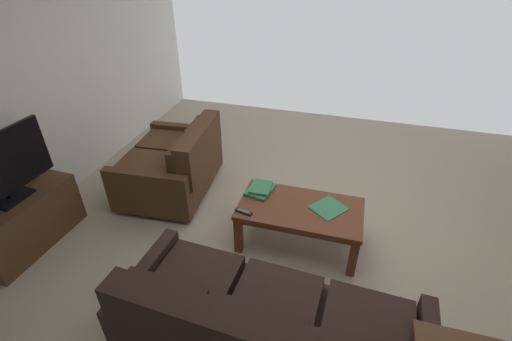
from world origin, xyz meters
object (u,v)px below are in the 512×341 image
object	(u,v)px
loveseat_near	(175,164)
tv_stand	(24,221)
coffee_table	(300,213)
sofa_main	(267,336)
book_stack	(260,189)
loose_magazine	(329,208)
tv_remote	(243,212)

from	to	relation	value
loveseat_near	tv_stand	distance (m)	1.52
tv_stand	coffee_table	bearing A→B (deg)	-163.98
sofa_main	coffee_table	xyz separation A→B (m)	(0.01, -1.25, -0.00)
tv_stand	loveseat_near	bearing A→B (deg)	-128.62
book_stack	loose_magazine	bearing A→B (deg)	172.91
tv_stand	book_stack	size ratio (longest dim) A/B	3.24
coffee_table	tv_remote	bearing A→B (deg)	24.38
loose_magazine	tv_remote	bearing A→B (deg)	57.93
loveseat_near	loose_magazine	distance (m)	1.81
book_stack	sofa_main	bearing A→B (deg)	107.10
loveseat_near	tv_stand	world-z (taller)	loveseat_near
sofa_main	tv_stand	size ratio (longest dim) A/B	2.00
sofa_main	tv_remote	bearing A→B (deg)	-64.93
tv_stand	tv_remote	xyz separation A→B (m)	(-1.99, -0.49, 0.18)
sofa_main	loveseat_near	world-z (taller)	sofa_main
tv_remote	loose_magazine	distance (m)	0.77
coffee_table	loose_magazine	size ratio (longest dim) A/B	3.95
tv_stand	tv_remote	bearing A→B (deg)	-166.09
tv_remote	loose_magazine	bearing A→B (deg)	-159.47
sofa_main	tv_remote	xyz separation A→B (m)	(0.48, -1.03, 0.08)
tv_remote	book_stack	bearing A→B (deg)	-99.40
loveseat_near	book_stack	xyz separation A→B (m)	(-1.09, 0.35, 0.11)
coffee_table	book_stack	distance (m)	0.45
sofa_main	loveseat_near	size ratio (longest dim) A/B	1.59
loveseat_near	book_stack	distance (m)	1.15
loveseat_near	coffee_table	world-z (taller)	loveseat_near
tv_stand	loose_magazine	distance (m)	2.81
sofa_main	tv_stand	xyz separation A→B (m)	(2.47, -0.54, -0.10)
tv_remote	loveseat_near	bearing A→B (deg)	-33.92
coffee_table	book_stack	world-z (taller)	book_stack
coffee_table	loose_magazine	xyz separation A→B (m)	(-0.25, -0.05, 0.07)
sofa_main	tv_remote	world-z (taller)	sofa_main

